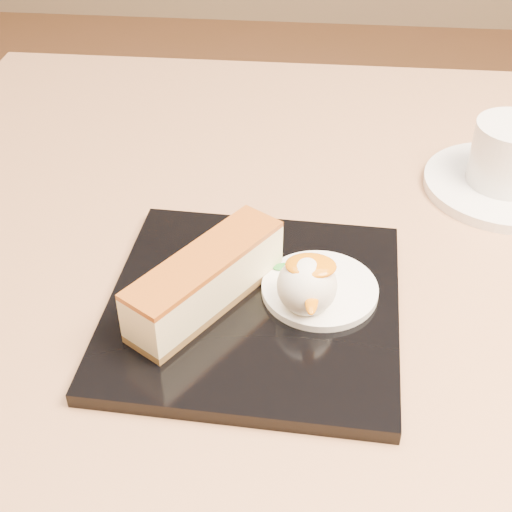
# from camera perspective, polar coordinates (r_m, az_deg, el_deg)

# --- Properties ---
(table) EXTENTS (0.80, 0.80, 0.72)m
(table) POSITION_cam_1_polar(r_m,az_deg,el_deg) (0.72, 2.39, -9.68)
(table) COLOR black
(table) RESTS_ON ground
(dessert_plate) EXTENTS (0.23, 0.23, 0.01)m
(dessert_plate) POSITION_cam_1_polar(r_m,az_deg,el_deg) (0.55, -0.20, -4.07)
(dessert_plate) COLOR black
(dessert_plate) RESTS_ON table
(cheesecake) EXTENTS (0.11, 0.14, 0.04)m
(cheesecake) POSITION_cam_1_polar(r_m,az_deg,el_deg) (0.53, -4.03, -1.91)
(cheesecake) COLOR brown
(cheesecake) RESTS_ON dessert_plate
(cream_smear) EXTENTS (0.09, 0.09, 0.01)m
(cream_smear) POSITION_cam_1_polar(r_m,az_deg,el_deg) (0.55, 5.12, -2.66)
(cream_smear) COLOR white
(cream_smear) RESTS_ON dessert_plate
(ice_cream_scoop) EXTENTS (0.04, 0.04, 0.04)m
(ice_cream_scoop) POSITION_cam_1_polar(r_m,az_deg,el_deg) (0.52, 4.10, -2.38)
(ice_cream_scoop) COLOR white
(ice_cream_scoop) RESTS_ON cream_smear
(mango_sauce) EXTENTS (0.04, 0.03, 0.01)m
(mango_sauce) POSITION_cam_1_polar(r_m,az_deg,el_deg) (0.51, 4.41, -0.77)
(mango_sauce) COLOR orange
(mango_sauce) RESTS_ON ice_cream_scoop
(mint_sprig) EXTENTS (0.03, 0.02, 0.00)m
(mint_sprig) POSITION_cam_1_polar(r_m,az_deg,el_deg) (0.57, 2.26, -0.54)
(mint_sprig) COLOR #2E8C33
(mint_sprig) RESTS_ON cream_smear
(saucer) EXTENTS (0.15, 0.15, 0.01)m
(saucer) POSITION_cam_1_polar(r_m,az_deg,el_deg) (0.73, 19.13, 5.39)
(saucer) COLOR white
(saucer) RESTS_ON table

